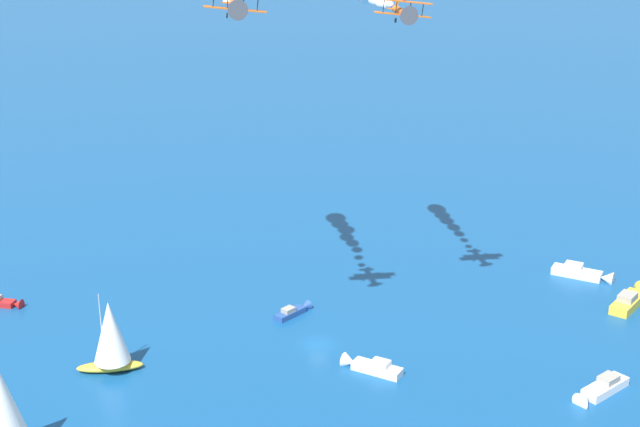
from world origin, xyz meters
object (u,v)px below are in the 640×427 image
motorboat_outer_ring_b (585,274)px  motorboat_outer_ring_c (3,302)px  motorboat_offshore (599,390)px  motorboat_mid_cluster (369,366)px  biplane_wingman (235,5)px  motorboat_inshore (632,299)px  biplane_lead (403,11)px  sailboat_outer_ring_e (110,336)px  motorboat_trailing (294,311)px

motorboat_outer_ring_b → motorboat_outer_ring_c: size_ratio=1.42×
motorboat_offshore → motorboat_outer_ring_c: 87.13m
motorboat_mid_cluster → biplane_wingman: 49.41m
motorboat_inshore → biplane_wingman: 76.67m
motorboat_outer_ring_b → biplane_lead: 59.44m
motorboat_outer_ring_b → biplane_lead: biplane_lead is taller
motorboat_offshore → biplane_lead: 53.34m
sailboat_outer_ring_e → biplane_lead: size_ratio=1.49×
motorboat_offshore → biplane_lead: size_ratio=1.09×
motorboat_offshore → motorboat_outer_ring_b: motorboat_outer_ring_b is taller
biplane_lead → motorboat_offshore: bearing=152.8°
motorboat_mid_cluster → biplane_lead: bearing=-109.3°
motorboat_offshore → motorboat_trailing: bearing=-26.6°
motorboat_inshore → motorboat_outer_ring_b: size_ratio=1.05×
motorboat_inshore → motorboat_mid_cluster: (39.63, 23.17, -0.19)m
motorboat_offshore → motorboat_mid_cluster: 29.22m
motorboat_inshore → motorboat_trailing: (51.03, 7.14, -0.33)m
motorboat_inshore → motorboat_trailing: size_ratio=1.68×
motorboat_outer_ring_c → biplane_lead: (-59.08, 6.73, 44.98)m
motorboat_outer_ring_b → motorboat_offshore: bearing=81.3°
motorboat_inshore → motorboat_outer_ring_b: motorboat_inshore is taller
motorboat_inshore → biplane_lead: 59.35m
motorboat_offshore → motorboat_outer_ring_c: size_ratio=1.16×
biplane_lead → biplane_wingman: biplane_wingman is taller
biplane_wingman → motorboat_outer_ring_b: bearing=-146.0°
motorboat_trailing → biplane_wingman: biplane_wingman is taller
motorboat_outer_ring_c → motorboat_outer_ring_b: bearing=-169.6°
motorboat_offshore → biplane_lead: bearing=-27.2°
sailboat_outer_ring_e → biplane_lead: bearing=-162.8°
motorboat_mid_cluster → motorboat_outer_ring_c: bearing=-15.8°
motorboat_offshore → biplane_lead: biplane_lead is taller
sailboat_outer_ring_e → biplane_wingman: bearing=-178.0°
biplane_wingman → motorboat_mid_cluster: bearing=-174.0°
motorboat_offshore → motorboat_trailing: motorboat_offshore is taller
biplane_lead → motorboat_inshore: bearing=-158.9°
motorboat_outer_ring_c → sailboat_outer_ring_e: sailboat_outer_ring_e is taller
motorboat_offshore → sailboat_outer_ring_e: 62.79m
motorboat_offshore → motorboat_outer_ring_b: (-5.62, -36.63, 0.06)m
motorboat_mid_cluster → biplane_wingman: (16.01, 1.67, 46.72)m
motorboat_trailing → motorboat_outer_ring_c: 44.49m
motorboat_inshore → motorboat_offshore: size_ratio=1.29×
motorboat_trailing → sailboat_outer_ring_e: sailboat_outer_ring_e is taller
motorboat_outer_ring_b → sailboat_outer_ring_e: 76.70m
motorboat_outer_ring_c → biplane_lead: bearing=173.5°
motorboat_offshore → motorboat_mid_cluster: size_ratio=0.96×
motorboat_inshore → motorboat_mid_cluster: size_ratio=1.24×
motorboat_offshore → motorboat_outer_ring_b: 37.06m
motorboat_outer_ring_c → biplane_wingman: biplane_wingman is taller
sailboat_outer_ring_e → biplane_wingman: size_ratio=1.49×
motorboat_offshore → biplane_wingman: (44.93, -2.48, 46.66)m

